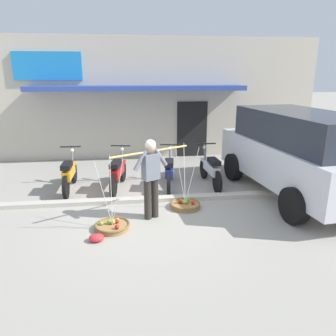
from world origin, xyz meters
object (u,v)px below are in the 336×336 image
(motorcycle_second_in_row, at_px, (118,172))
(parked_truck, at_px, (297,151))
(motorcycle_nearest_shop, at_px, (69,174))
(plastic_litter_bag, at_px, (96,238))
(fruit_vendor, at_px, (151,174))
(wooden_crate, at_px, (210,166))
(fruit_basket_left_side, at_px, (112,226))
(fruit_basket_right_side, at_px, (185,204))
(motorcycle_third_in_row, at_px, (169,171))
(motorcycle_end_of_row, at_px, (211,170))

(motorcycle_second_in_row, relative_size, parked_truck, 0.36)
(motorcycle_nearest_shop, xyz_separation_m, plastic_litter_bag, (0.92, -2.81, -0.38))
(fruit_vendor, bearing_deg, plastic_litter_bag, -140.45)
(plastic_litter_bag, bearing_deg, wooden_crate, 52.19)
(motorcycle_second_in_row, distance_m, plastic_litter_bag, 2.83)
(fruit_basket_left_side, bearing_deg, wooden_crate, 51.41)
(wooden_crate, bearing_deg, motorcycle_nearest_shop, -162.58)
(fruit_basket_left_side, height_order, fruit_basket_right_side, same)
(fruit_basket_left_side, distance_m, fruit_basket_right_side, 1.84)
(fruit_vendor, bearing_deg, fruit_basket_left_side, -151.58)
(fruit_basket_right_side, xyz_separation_m, parked_truck, (2.85, 0.48, 1.06))
(fruit_vendor, relative_size, motorcycle_nearest_shop, 0.93)
(fruit_vendor, distance_m, fruit_basket_right_side, 1.29)
(fruit_basket_left_side, distance_m, motorcycle_third_in_row, 2.73)
(motorcycle_third_in_row, relative_size, parked_truck, 0.36)
(fruit_basket_left_side, distance_m, parked_truck, 4.78)
(motorcycle_end_of_row, xyz_separation_m, plastic_litter_bag, (-2.83, -2.74, -0.38))
(wooden_crate, bearing_deg, motorcycle_end_of_row, -104.42)
(plastic_litter_bag, distance_m, wooden_crate, 5.19)
(plastic_litter_bag, bearing_deg, motorcycle_third_in_row, 58.30)
(wooden_crate, bearing_deg, plastic_litter_bag, -127.81)
(fruit_basket_left_side, distance_m, motorcycle_nearest_shop, 2.67)
(motorcycle_third_in_row, distance_m, parked_truck, 3.25)
(fruit_basket_left_side, bearing_deg, motorcycle_end_of_row, 41.79)
(motorcycle_second_in_row, height_order, motorcycle_end_of_row, same)
(motorcycle_end_of_row, xyz_separation_m, wooden_crate, (0.35, 1.36, -0.29))
(fruit_vendor, bearing_deg, fruit_basket_right_side, 28.55)
(fruit_vendor, relative_size, fruit_basket_left_side, 1.17)
(motorcycle_second_in_row, height_order, plastic_litter_bag, motorcycle_second_in_row)
(motorcycle_third_in_row, bearing_deg, motorcycle_end_of_row, -0.45)
(fruit_vendor, xyz_separation_m, motorcycle_nearest_shop, (-1.99, 1.92, -0.53))
(wooden_crate, bearing_deg, fruit_basket_right_side, -115.08)
(motorcycle_second_in_row, bearing_deg, motorcycle_nearest_shop, 178.63)
(motorcycle_third_in_row, bearing_deg, plastic_litter_bag, -121.70)
(motorcycle_nearest_shop, xyz_separation_m, motorcycle_second_in_row, (1.25, -0.03, 0.00))
(motorcycle_nearest_shop, relative_size, motorcycle_second_in_row, 1.01)
(motorcycle_nearest_shop, bearing_deg, fruit_basket_right_side, -27.94)
(parked_truck, xyz_separation_m, wooden_crate, (-1.55, 2.29, -0.97))
(fruit_basket_left_side, relative_size, plastic_litter_bag, 5.19)
(fruit_basket_right_side, bearing_deg, motorcycle_nearest_shop, 152.06)
(fruit_basket_left_side, distance_m, motorcycle_second_in_row, 2.36)
(motorcycle_end_of_row, bearing_deg, wooden_crate, 75.58)
(fruit_basket_right_side, distance_m, wooden_crate, 3.06)
(fruit_basket_left_side, distance_m, plastic_litter_bag, 0.53)
(motorcycle_second_in_row, height_order, motorcycle_third_in_row, same)
(fruit_basket_right_side, relative_size, motorcycle_nearest_shop, 0.80)
(motorcycle_end_of_row, height_order, wooden_crate, motorcycle_end_of_row)
(motorcycle_nearest_shop, bearing_deg, motorcycle_second_in_row, -1.37)
(wooden_crate, bearing_deg, motorcycle_third_in_row, -137.70)
(motorcycle_end_of_row, distance_m, wooden_crate, 1.43)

